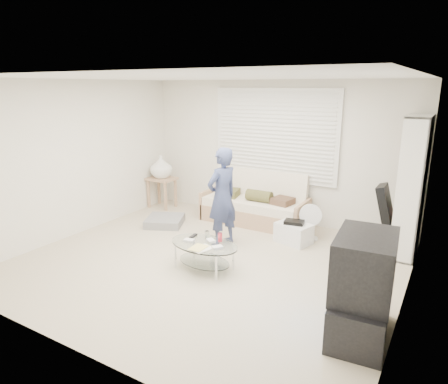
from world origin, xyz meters
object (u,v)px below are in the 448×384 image
Objects in this scene: futon_sofa at (255,206)px; bookshelf at (411,187)px; coffee_table at (204,248)px; tv_unit at (362,288)px.

bookshelf is at bearing -2.81° from futon_sofa.
coffee_table is at bearing -82.62° from futon_sofa.
tv_unit is (2.39, -2.51, 0.21)m from futon_sofa.
futon_sofa is 1.80× the size of tv_unit.
futon_sofa is 0.94× the size of bookshelf.
coffee_table is at bearing -139.18° from bookshelf.
futon_sofa reaches higher than coffee_table.
futon_sofa is 1.82× the size of coffee_table.
coffee_table is (-2.24, -1.94, -0.71)m from bookshelf.
tv_unit is 1.01× the size of coffee_table.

